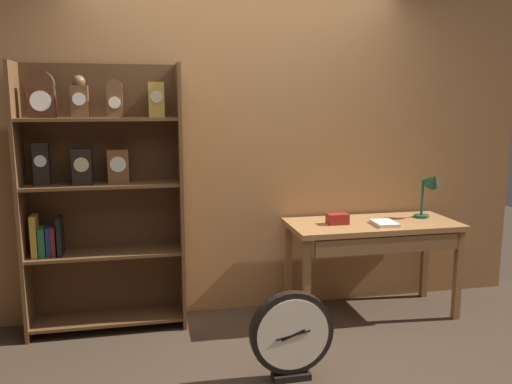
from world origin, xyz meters
TOP-DOWN VIEW (x-y plane):
  - back_wood_panel at (0.00, 1.31)m, footprint 4.80×0.05m
  - bookshelf at (-1.07, 1.12)m, footprint 1.12×0.31m
  - workbench at (0.98, 0.93)m, footprint 1.31×0.59m
  - desk_lamp at (1.49, 0.99)m, footprint 0.19×0.20m
  - toolbox_small at (0.69, 0.95)m, footprint 0.16×0.10m
  - open_repair_manual at (1.03, 0.85)m, footprint 0.17×0.23m
  - round_clock_large at (0.09, 0.11)m, footprint 0.51×0.11m

SIDE VIEW (x-z plane):
  - round_clock_large at x=0.09m, z-range 0.00..0.56m
  - workbench at x=0.98m, z-range 0.28..1.02m
  - open_repair_manual at x=1.03m, z-range 0.74..0.77m
  - toolbox_small at x=0.69m, z-range 0.74..0.82m
  - desk_lamp at x=1.49m, z-range 0.81..1.20m
  - bookshelf at x=-1.07m, z-range 0.06..2.00m
  - back_wood_panel at x=0.00m, z-range 0.00..2.60m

